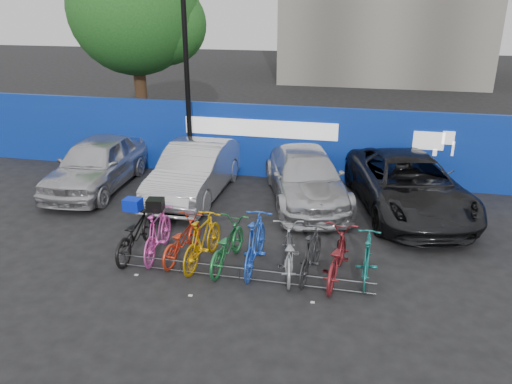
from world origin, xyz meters
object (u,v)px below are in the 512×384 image
(bike_8, at_px, (336,256))
(lamppost, at_px, (187,77))
(bike_5, at_px, (255,243))
(bike_6, at_px, (288,252))
(bike_7, at_px, (311,254))
(bike_2, at_px, (182,239))
(bike_4, at_px, (227,245))
(car_2, at_px, (306,177))
(bike_3, at_px, (203,240))
(car_0, at_px, (97,163))
(bike_9, at_px, (367,257))
(car_3, at_px, (408,184))
(bike_1, at_px, (158,233))
(bike_0, at_px, (135,232))
(car_1, at_px, (195,171))
(tree, at_px, (140,12))
(bike_rack, at_px, (239,273))

(bike_8, bearing_deg, lamppost, -41.70)
(bike_5, xyz_separation_m, bike_6, (0.72, -0.03, -0.11))
(bike_7, distance_m, bike_8, 0.53)
(bike_2, xyz_separation_m, bike_5, (1.72, -0.09, 0.15))
(bike_4, bearing_deg, car_2, -100.16)
(bike_5, bearing_deg, lamppost, -58.78)
(bike_2, height_order, bike_3, bike_3)
(car_0, height_order, bike_9, car_0)
(bike_6, bearing_deg, car_3, -132.79)
(bike_6, bearing_deg, lamppost, -62.83)
(bike_2, distance_m, bike_9, 4.09)
(car_3, bearing_deg, bike_1, -159.25)
(bike_0, relative_size, bike_9, 1.22)
(car_1, xyz_separation_m, car_2, (3.25, 0.36, -0.06))
(lamppost, relative_size, bike_4, 3.20)
(tree, xyz_separation_m, bike_2, (5.26, -9.99, -4.61))
(tree, distance_m, bike_7, 13.82)
(lamppost, relative_size, car_2, 1.23)
(bike_0, bearing_deg, bike_5, 177.51)
(car_1, distance_m, car_3, 6.08)
(car_0, distance_m, bike_6, 7.65)
(lamppost, relative_size, bike_9, 3.62)
(tree, bearing_deg, bike_4, -57.85)
(bike_3, bearing_deg, bike_4, -169.24)
(bike_2, bearing_deg, car_2, -111.39)
(car_3, xyz_separation_m, bike_4, (-4.00, -4.09, -0.27))
(bike_rack, relative_size, car_1, 1.18)
(bike_rack, bearing_deg, tree, 122.45)
(bike_6, bearing_deg, car_0, -40.09)
(bike_0, bearing_deg, car_1, -92.99)
(lamppost, height_order, bike_1, lamppost)
(car_2, height_order, bike_9, car_2)
(bike_4, bearing_deg, car_0, -30.81)
(lamppost, relative_size, bike_1, 3.25)
(car_0, relative_size, bike_9, 2.77)
(tree, relative_size, lamppost, 1.28)
(bike_rack, height_order, bike_5, bike_5)
(bike_rack, height_order, bike_0, bike_0)
(bike_rack, distance_m, bike_4, 0.77)
(bike_4, xyz_separation_m, bike_9, (3.00, 0.08, 0.01))
(car_3, xyz_separation_m, bike_9, (-1.00, -4.00, -0.26))
(bike_1, bearing_deg, bike_5, 173.07)
(bike_3, height_order, bike_6, bike_3)
(bike_rack, bearing_deg, bike_3, 151.87)
(car_1, height_order, bike_4, car_1)
(bike_7, height_order, bike_9, bike_7)
(bike_3, height_order, bike_5, bike_5)
(bike_0, height_order, bike_1, bike_1)
(bike_2, bearing_deg, bike_rack, 163.55)
(bike_1, bearing_deg, bike_4, 171.69)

